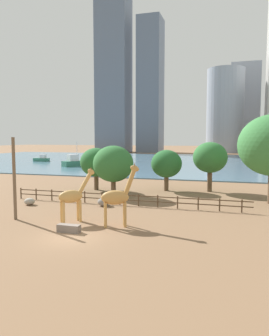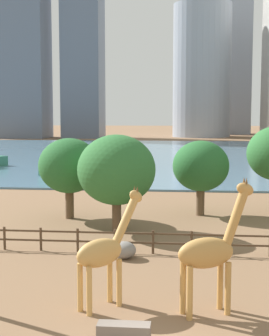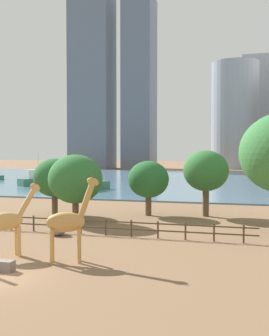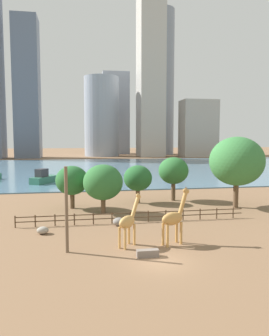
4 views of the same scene
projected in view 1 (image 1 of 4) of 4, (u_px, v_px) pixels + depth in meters
ground_plane at (196, 162)px, 99.82m from camera, size 400.00×400.00×0.00m
harbor_water at (195, 162)px, 96.96m from camera, size 180.00×86.00×0.20m
giraffe_tall at (117, 197)px, 26.49m from camera, size 3.14×1.84×5.19m
giraffe_companion at (73, 196)px, 27.92m from camera, size 2.70×2.86×4.67m
utility_pole at (14, 179)px, 28.67m from camera, size 0.28×0.28×7.27m
boulder_near_fence at (29, 201)px, 35.23m from camera, size 1.17×0.99×0.74m
boulder_by_pole at (104, 202)px, 34.62m from camera, size 1.27×1.20×0.90m
feeding_trough at (69, 228)px, 25.01m from camera, size 1.80×0.60×0.60m
enclosure_fence at (122, 198)px, 35.10m from camera, size 26.12×0.14×1.30m
tree_left_large at (166, 164)px, 44.42m from camera, size 4.18×4.18×5.59m
tree_center_broad at (113, 164)px, 40.51m from camera, size 5.02×5.02×6.26m
tree_left_small at (210, 158)px, 43.63m from camera, size 4.56×4.56×6.66m
tree_right_small at (96, 162)px, 45.18m from camera, size 4.40×4.40×5.83m
boat_ferry at (75, 162)px, 80.81m from camera, size 5.60×7.06×6.10m
boat_sailboat at (116, 165)px, 71.02m from camera, size 5.60×7.17×3.02m
boat_tug at (42, 159)px, 97.97m from camera, size 4.76×1.74×2.09m
skyline_tower_needle at (245, 108)px, 178.50m from camera, size 15.32×11.02×47.28m
skyline_block_left at (225, 111)px, 160.71m from camera, size 17.94×17.94×40.62m
skyline_tower_short at (114, 76)px, 163.41m from camera, size 15.77×12.73×76.11m
skyline_block_wide at (150, 86)px, 160.84m from camera, size 11.30×12.69×65.04m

